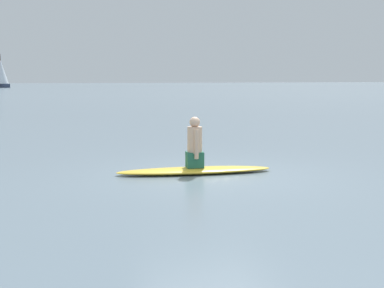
# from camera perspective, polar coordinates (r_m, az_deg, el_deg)

# --- Properties ---
(ground_plane) EXTENTS (400.00, 400.00, 0.00)m
(ground_plane) POSITION_cam_1_polar(r_m,az_deg,el_deg) (9.96, 2.12, -3.32)
(ground_plane) COLOR slate
(surfboard) EXTENTS (3.02, 1.12, 0.11)m
(surfboard) POSITION_cam_1_polar(r_m,az_deg,el_deg) (10.11, 0.29, -2.83)
(surfboard) COLOR gold
(surfboard) RESTS_ON ground
(person_paddler) EXTENTS (0.36, 0.42, 0.96)m
(person_paddler) POSITION_cam_1_polar(r_m,az_deg,el_deg) (10.04, 0.29, -0.07)
(person_paddler) COLOR #26664C
(person_paddler) RESTS_ON surfboard
(sailboat_distant) EXTENTS (4.08, 4.27, 6.46)m
(sailboat_distant) POSITION_cam_1_polar(r_m,az_deg,el_deg) (110.62, -19.75, 7.24)
(sailboat_distant) COLOR #2D3851
(sailboat_distant) RESTS_ON ground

